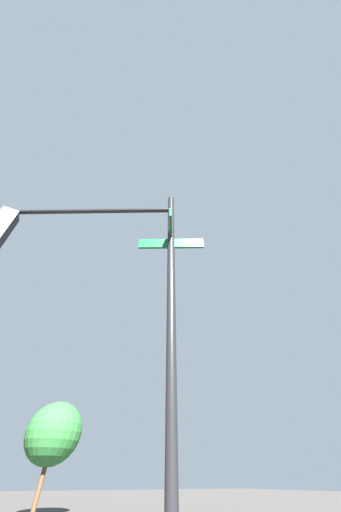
% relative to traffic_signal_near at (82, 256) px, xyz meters
% --- Properties ---
extents(traffic_signal_near, '(2.02, 3.56, 5.68)m').
position_rel_traffic_signal_near_xyz_m(traffic_signal_near, '(0.00, 0.00, 0.00)').
color(traffic_signal_near, black).
rests_on(traffic_signal_near, ground_plane).
extents(street_tree, '(3.14, 3.14, 5.04)m').
position_rel_traffic_signal_near_xyz_m(street_tree, '(15.62, -1.39, -0.60)').
color(street_tree, '#4C331E').
rests_on(street_tree, ground_plane).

